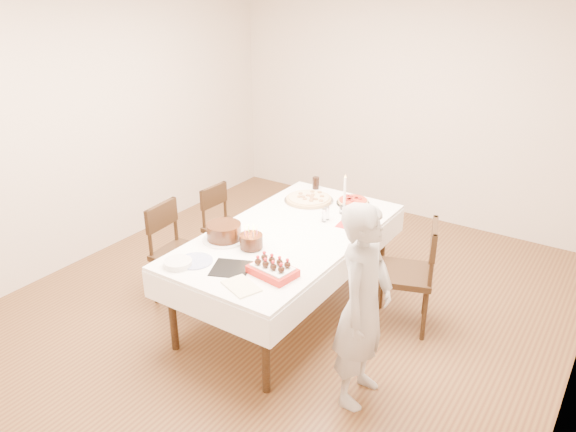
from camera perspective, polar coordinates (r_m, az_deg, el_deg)
The scene contains 22 objects.
floor at distance 5.06m, azimuth 0.12°, elevation -8.96°, with size 5.00×5.00×0.00m, color #4E2D1B.
wall_back at distance 6.63m, azimuth 12.35°, elevation 11.24°, with size 4.50×0.04×2.70m, color beige.
wall_left at distance 5.97m, azimuth -18.46°, elevation 9.17°, with size 0.04×5.00×2.70m, color beige.
dining_table at distance 4.79m, azimuth 0.00°, elevation -5.76°, with size 1.14×2.14×0.75m, color white.
chair_right_savory at distance 4.67m, azimuth 11.74°, elevation -5.80°, with size 0.48×0.48×0.94m, color #311F10, non-canonical shape.
chair_left_savory at distance 5.52m, azimuth -6.08°, elevation -1.25°, with size 0.42×0.42×0.82m, color #311F10, non-canonical shape.
chair_left_dessert at distance 5.01m, azimuth -10.75°, elevation -3.84°, with size 0.46×0.46×0.90m, color #311F10, non-canonical shape.
person at distance 3.74m, azimuth 7.66°, elevation -9.07°, with size 0.53×0.35×1.45m, color #A29E99.
pizza_white at distance 5.24m, azimuth 2.12°, elevation 1.74°, with size 0.46×0.46×0.04m, color beige.
pizza_pepperoni at distance 5.21m, azimuth 6.61°, elevation 1.48°, with size 0.31×0.31×0.04m, color red.
red_placemat at distance 4.81m, azimuth 6.87°, elevation -0.82°, with size 0.27×0.27×0.01m, color #B21E1E.
pasta_bowl at distance 4.80m, azimuth 7.06°, elevation -0.30°, with size 0.23×0.23×0.07m, color white.
taper_candle at distance 4.94m, azimuth 5.77°, elevation 2.21°, with size 0.08×0.08×0.36m, color white.
shaker_pair at distance 4.81m, azimuth 3.68°, elevation 0.07°, with size 0.10×0.10×0.12m, color white, non-canonical shape.
cola_glass at distance 5.52m, azimuth 2.84°, elevation 3.36°, with size 0.06×0.06×0.12m, color black.
layer_cake at distance 4.50m, azimuth -6.51°, elevation -1.62°, with size 0.35×0.35×0.14m, color black.
cake_board at distance 4.11m, azimuth -5.84°, elevation -5.33°, with size 0.27×0.27×0.01m, color black.
birthday_cake at distance 4.34m, azimuth -3.77°, elevation -2.15°, with size 0.18×0.18×0.17m, color #361B0E.
strawberry_box at distance 4.00m, azimuth -1.57°, elevation -5.45°, with size 0.33×0.22×0.08m, color #AC1C13, non-canonical shape.
box_lid at distance 3.88m, azimuth -4.77°, elevation -7.18°, with size 0.27×0.18×0.02m, color beige.
plate_stack at distance 4.20m, azimuth -11.11°, elevation -4.71°, with size 0.21×0.21×0.04m, color white.
china_plate at distance 4.24m, azimuth -9.42°, elevation -4.54°, with size 0.26×0.26×0.01m, color white.
Camera 1 is at (2.34, -3.55, 2.76)m, focal length 35.00 mm.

